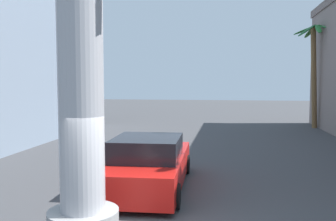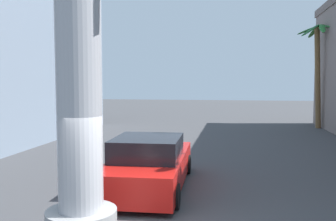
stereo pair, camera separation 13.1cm
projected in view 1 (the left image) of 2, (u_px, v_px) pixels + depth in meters
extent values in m
plane|color=#424244|center=(191.00, 153.00, 16.49)|extent=(93.31, 93.31, 0.00)
cylinder|color=#9E9EA3|center=(79.00, 4.00, 6.80)|extent=(0.84, 0.84, 9.08)
cylinder|color=black|center=(131.00, 163.00, 12.99)|extent=(0.24, 0.65, 0.64)
cylinder|color=black|center=(186.00, 164.00, 12.76)|extent=(0.24, 0.65, 0.64)
cylinder|color=black|center=(100.00, 194.00, 9.42)|extent=(0.24, 0.65, 0.64)
cylinder|color=black|center=(175.00, 196.00, 9.19)|extent=(0.24, 0.65, 0.64)
cube|color=red|center=(150.00, 169.00, 11.07)|extent=(2.20, 5.22, 0.80)
cube|color=black|center=(147.00, 148.00, 10.63)|extent=(1.93, 2.23, 0.60)
cylinder|color=brown|center=(314.00, 78.00, 24.99)|extent=(0.63, 0.45, 6.72)
ellipsoid|color=#2A6B2D|center=(330.00, 30.00, 24.37)|extent=(1.54, 0.53, 0.90)
ellipsoid|color=#20722D|center=(320.00, 31.00, 25.24)|extent=(1.07, 1.56, 0.73)
ellipsoid|color=#316A2D|center=(310.00, 32.00, 25.41)|extent=(0.78, 1.60, 0.78)
ellipsoid|color=#256E2D|center=(305.00, 30.00, 25.18)|extent=(1.52, 1.26, 0.57)
ellipsoid|color=#205B2D|center=(307.00, 30.00, 24.28)|extent=(1.46, 1.08, 0.95)
ellipsoid|color=#22712D|center=(318.00, 29.00, 23.79)|extent=(0.50, 1.58, 0.81)
ellipsoid|color=#22632D|center=(326.00, 27.00, 23.81)|extent=(1.14, 1.59, 0.53)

